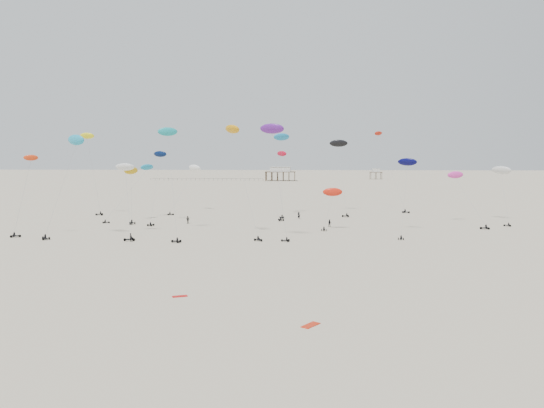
# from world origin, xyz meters

# --- Properties ---
(ground_plane) EXTENTS (900.00, 900.00, 0.00)m
(ground_plane) POSITION_xyz_m (0.00, 200.00, 0.00)
(ground_plane) COLOR beige
(pavilion_main) EXTENTS (21.00, 13.00, 9.80)m
(pavilion_main) POSITION_xyz_m (-10.00, 350.00, 4.22)
(pavilion_main) COLOR brown
(pavilion_main) RESTS_ON ground
(pavilion_small) EXTENTS (9.00, 7.00, 8.00)m
(pavilion_small) POSITION_xyz_m (60.00, 380.00, 3.49)
(pavilion_small) COLOR brown
(pavilion_small) RESTS_ON ground
(pier_fence) EXTENTS (80.20, 0.20, 1.50)m
(pier_fence) POSITION_xyz_m (-62.00, 350.00, 0.77)
(pier_fence) COLOR black
(pier_fence) RESTS_ON ground
(rig_0) EXTENTS (4.80, 10.77, 14.51)m
(rig_0) POSITION_xyz_m (-37.49, 113.14, 9.50)
(rig_0) COLOR black
(rig_0) RESTS_ON ground
(rig_1) EXTENTS (3.89, 11.59, 18.77)m
(rig_1) POSITION_xyz_m (-30.17, 111.37, 11.83)
(rig_1) COLOR black
(rig_1) RESTS_ON ground
(rig_2) EXTENTS (6.46, 15.62, 17.61)m
(rig_2) POSITION_xyz_m (45.81, 113.82, 8.62)
(rig_2) COLOR black
(rig_2) RESTS_ON ground
(rig_3) EXTENTS (3.47, 9.88, 18.44)m
(rig_3) POSITION_xyz_m (0.36, 127.70, 11.60)
(rig_3) COLOR black
(rig_3) RESTS_ON ground
(rig_5) EXTENTS (6.18, 14.07, 18.32)m
(rig_5) POSITION_xyz_m (28.57, 96.90, 12.78)
(rig_5) COLOR black
(rig_5) RESTS_ON ground
(rig_6) EXTENTS (9.45, 10.02, 23.65)m
(rig_6) POSITION_xyz_m (-7.34, 89.34, 18.51)
(rig_6) COLOR black
(rig_6) RESTS_ON ground
(rig_7) EXTENTS (9.67, 16.26, 27.12)m
(rig_7) POSITION_xyz_m (33.32, 145.55, 12.31)
(rig_7) COLOR black
(rig_7) RESTS_ON ground
(rig_8) EXTENTS (9.59, 6.35, 21.20)m
(rig_8) POSITION_xyz_m (-40.92, 85.54, 15.81)
(rig_8) COLOR black
(rig_8) RESTS_ON ground
(rig_9) EXTENTS (8.48, 17.00, 25.75)m
(rig_9) POSITION_xyz_m (-22.08, 92.21, 16.96)
(rig_9) COLOR black
(rig_9) RESTS_ON ground
(rig_10) EXTENTS (6.96, 3.37, 23.62)m
(rig_10) POSITION_xyz_m (-53.89, 127.95, 16.30)
(rig_10) COLOR black
(rig_10) RESTS_ON ground
(rig_11) EXTENTS (5.70, 3.41, 17.10)m
(rig_11) POSITION_xyz_m (-51.69, 86.55, 7.51)
(rig_11) COLOR black
(rig_11) RESTS_ON ground
(rig_12) EXTENTS (7.50, 12.38, 16.93)m
(rig_12) POSITION_xyz_m (-30.65, 89.56, 9.85)
(rig_12) COLOR black
(rig_12) RESTS_ON ground
(rig_13) EXTENTS (6.54, 4.02, 23.33)m
(rig_13) POSITION_xyz_m (0.51, 84.72, 19.57)
(rig_13) COLOR black
(rig_13) RESTS_ON ground
(rig_14) EXTENTS (8.12, 16.25, 17.95)m
(rig_14) POSITION_xyz_m (-27.67, 140.48, 11.51)
(rig_14) COLOR black
(rig_14) RESTS_ON ground
(rig_15) EXTENTS (5.44, 17.64, 24.95)m
(rig_15) POSITION_xyz_m (0.14, 128.90, 18.37)
(rig_15) COLOR black
(rig_15) RESTS_ON ground
(rig_16) EXTENTS (4.83, 3.30, 9.73)m
(rig_16) POSITION_xyz_m (12.58, 100.68, 7.09)
(rig_16) COLOR black
(rig_16) RESTS_ON ground
(rig_17) EXTENTS (5.48, 16.49, 23.87)m
(rig_17) POSITION_xyz_m (17.00, 139.48, 17.58)
(rig_17) COLOR black
(rig_17) RESTS_ON ground
(rig_18) EXTENTS (9.74, 15.41, 19.08)m
(rig_18) POSITION_xyz_m (-37.64, 119.80, 10.89)
(rig_18) COLOR black
(rig_18) RESTS_ON ground
(rig_19) EXTENTS (6.29, 16.28, 17.48)m
(rig_19) POSITION_xyz_m (57.60, 121.13, 11.78)
(rig_19) COLOR black
(rig_19) RESTS_ON ground
(spectator_0) EXTENTS (0.83, 0.88, 2.00)m
(spectator_0) POSITION_xyz_m (-27.31, 81.54, 0.00)
(spectator_0) COLOR black
(spectator_0) RESTS_ON ground
(spectator_1) EXTENTS (1.06, 0.68, 2.07)m
(spectator_1) POSITION_xyz_m (12.65, 106.26, 0.00)
(spectator_1) COLOR black
(spectator_1) RESTS_ON ground
(spectator_2) EXTENTS (1.46, 1.28, 2.19)m
(spectator_2) POSITION_xyz_m (-22.45, 110.56, 0.00)
(spectator_2) COLOR black
(spectator_2) RESTS_ON ground
(spectator_3) EXTENTS (1.01, 0.89, 2.32)m
(spectator_3) POSITION_xyz_m (5.15, 121.60, 0.00)
(spectator_3) COLOR black
(spectator_3) RESTS_ON ground
(grounded_kite_a) EXTENTS (2.00, 2.32, 0.08)m
(grounded_kite_a) POSITION_xyz_m (7.20, 31.87, 0.00)
(grounded_kite_a) COLOR red
(grounded_kite_a) RESTS_ON ground
(grounded_kite_b) EXTENTS (1.93, 1.33, 0.07)m
(grounded_kite_b) POSITION_xyz_m (-8.19, 41.82, 0.00)
(grounded_kite_b) COLOR red
(grounded_kite_b) RESTS_ON ground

